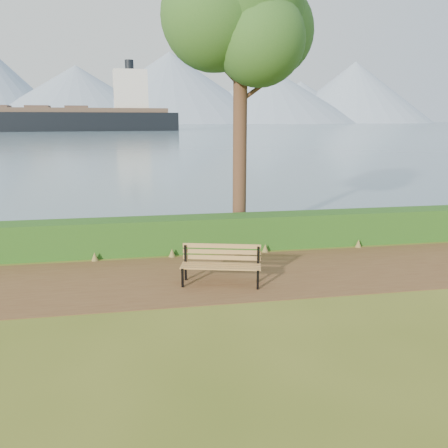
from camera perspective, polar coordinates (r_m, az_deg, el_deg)
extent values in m
plane|color=#495819|center=(10.57, -0.17, -7.37)|extent=(140.00, 140.00, 0.00)
cube|color=brown|center=(10.85, -0.43, -6.79)|extent=(40.00, 3.40, 0.01)
cube|color=#1E4513|center=(12.87, -2.09, -1.20)|extent=(32.00, 0.85, 1.00)
cube|color=#4A6178|center=(269.77, -9.58, 12.59)|extent=(700.00, 510.00, 0.00)
cone|color=#7C90A6|center=(409.42, -18.60, 15.73)|extent=(160.00, 160.00, 48.00)
cone|color=#7C90A6|center=(416.19, -7.01, 17.22)|extent=(190.00, 190.00, 62.00)
cone|color=#7C90A6|center=(425.20, 5.77, 16.37)|extent=(170.00, 170.00, 50.00)
cone|color=#7C90A6|center=(466.34, 16.61, 16.13)|extent=(150.00, 150.00, 58.00)
cone|color=#7C90A6|center=(440.03, -11.17, 15.11)|extent=(120.00, 120.00, 35.00)
cone|color=#7C90A6|center=(460.71, 9.89, 15.40)|extent=(130.00, 130.00, 40.00)
cube|color=black|center=(10.12, -5.43, -7.02)|extent=(0.06, 0.07, 0.46)
cube|color=black|center=(10.47, -5.04, -5.08)|extent=(0.06, 0.07, 0.88)
cube|color=black|center=(10.26, -5.24, -5.54)|extent=(0.18, 0.53, 0.05)
cube|color=black|center=(9.98, 4.44, -7.29)|extent=(0.06, 0.07, 0.46)
cube|color=black|center=(10.34, 4.46, -5.31)|extent=(0.06, 0.07, 0.88)
cube|color=black|center=(10.13, 4.46, -5.78)|extent=(0.18, 0.53, 0.05)
cube|color=olive|center=(9.96, -0.52, -5.88)|extent=(1.81, 0.54, 0.04)
cube|color=olive|center=(10.09, -0.46, -5.63)|extent=(1.81, 0.54, 0.04)
cube|color=olive|center=(10.21, -0.40, -5.39)|extent=(1.81, 0.54, 0.04)
cube|color=olive|center=(10.33, -0.34, -5.16)|extent=(1.81, 0.54, 0.04)
cube|color=olive|center=(10.35, -0.31, -4.41)|extent=(1.80, 0.49, 0.11)
cube|color=olive|center=(10.31, -0.31, -3.65)|extent=(1.80, 0.49, 0.11)
cube|color=olive|center=(10.26, -0.31, -2.88)|extent=(1.80, 0.49, 0.11)
cylinder|color=#352215|center=(13.43, 2.11, 13.57)|extent=(0.42, 0.42, 7.56)
sphere|color=#1E4C19|center=(13.80, 2.23, 26.77)|extent=(3.57, 3.57, 3.57)
sphere|color=#1E4C19|center=(14.26, 5.77, 23.70)|extent=(2.73, 2.73, 2.73)
sphere|color=#1E4C19|center=(13.29, -1.32, 25.44)|extent=(2.94, 2.94, 2.94)
sphere|color=#1E4C19|center=(13.01, 4.67, 22.84)|extent=(2.52, 2.52, 2.52)
cylinder|color=#352215|center=(13.56, 4.19, 17.10)|extent=(1.10, 0.13, 0.83)
cylinder|color=#352215|center=(13.53, 0.22, 19.38)|extent=(0.86, 0.40, 0.76)
cube|color=black|center=(150.78, -21.89, 11.84)|extent=(81.11, 21.07, 8.02)
cube|color=brown|center=(150.79, -22.05, 13.62)|extent=(74.59, 19.13, 1.38)
cube|color=silver|center=(150.71, -12.12, 16.64)|extent=(11.26, 10.50, 12.61)
cylinder|color=black|center=(151.33, -12.27, 19.46)|extent=(2.75, 2.75, 4.01)
cube|color=brown|center=(151.11, -23.15, 13.87)|extent=(7.64, 8.25, 0.92)
cube|color=brown|center=(150.21, -18.68, 14.24)|extent=(7.64, 8.25, 0.92)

